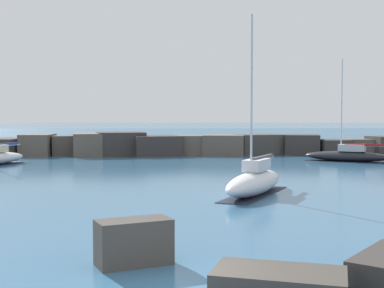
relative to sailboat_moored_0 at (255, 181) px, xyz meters
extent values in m
cube|color=#235175|center=(-4.57, 89.66, -0.74)|extent=(400.00, 116.00, 0.01)
cube|color=#383330|center=(-22.08, 29.30, 0.20)|extent=(4.69, 5.95, 1.88)
cube|color=brown|center=(-18.80, 29.39, 0.41)|extent=(3.24, 4.42, 2.31)
cube|color=#4C443D|center=(-15.91, 30.31, 0.32)|extent=(3.56, 4.29, 2.14)
cube|color=brown|center=(-13.42, 29.07, 0.47)|extent=(3.88, 5.83, 2.42)
cube|color=#383330|center=(-9.84, 29.44, 0.52)|extent=(5.77, 5.45, 2.53)
cube|color=#383330|center=(-6.05, 29.14, 0.33)|extent=(5.81, 5.54, 2.14)
cube|color=brown|center=(-2.36, 29.83, 0.33)|extent=(4.12, 3.97, 2.14)
cube|color=brown|center=(1.56, 30.01, 0.36)|extent=(5.28, 6.17, 2.20)
cube|color=#423D38|center=(5.60, 30.31, 0.37)|extent=(5.76, 4.59, 2.22)
cube|color=#383330|center=(10.27, 29.68, 0.35)|extent=(4.45, 4.25, 2.20)
cube|color=#383330|center=(13.55, 28.90, 0.10)|extent=(3.52, 3.80, 1.68)
cube|color=brown|center=(16.65, 30.10, 0.10)|extent=(3.78, 3.80, 1.69)
cube|color=#423D38|center=(-5.80, -13.60, -0.08)|extent=(2.39, 1.77, 1.33)
cube|color=#423D38|center=(-2.12, -16.47, -0.43)|extent=(3.56, 2.65, 0.62)
ellipsoid|color=white|center=(-0.02, -0.03, -0.10)|extent=(5.09, 7.60, 1.28)
cube|color=black|center=(-0.02, -0.03, -0.73)|extent=(4.88, 7.24, 0.03)
cube|color=silver|center=(0.16, 0.30, 0.86)|extent=(1.91, 2.48, 0.64)
cylinder|color=silver|center=(-0.28, -0.54, 4.77)|extent=(0.12, 0.12, 8.45)
cylinder|color=#BCBCC1|center=(0.69, 1.32, 1.09)|extent=(2.03, 3.78, 0.10)
cube|color=#4C4C51|center=(0.69, 1.32, 1.19)|extent=(1.83, 3.27, 0.20)
ellipsoid|color=black|center=(12.22, 20.47, -0.26)|extent=(7.98, 5.77, 0.97)
cube|color=black|center=(12.22, 20.47, -0.73)|extent=(7.61, 5.53, 0.03)
cube|color=#B2B2B7|center=(12.57, 20.27, 0.55)|extent=(2.65, 2.18, 0.64)
cylinder|color=silver|center=(11.70, 20.77, 4.58)|extent=(0.12, 0.12, 8.70)
cylinder|color=#BCBCC1|center=(13.61, 19.68, 0.78)|extent=(3.88, 2.27, 0.10)
cube|color=maroon|center=(13.61, 19.68, 0.88)|extent=(3.35, 2.03, 0.20)
cylinder|color=#BCBCC1|center=(-19.51, 19.63, 0.90)|extent=(1.97, 3.75, 0.10)
cube|color=navy|center=(-19.51, 19.63, 1.00)|extent=(1.77, 3.24, 0.20)
camera|label=1|loc=(-4.83, -29.06, 3.62)|focal=50.00mm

